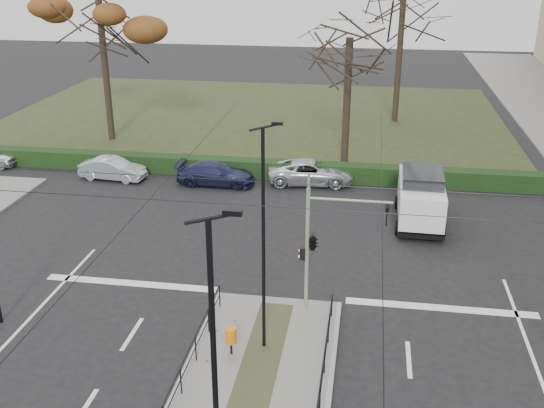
{
  "coord_description": "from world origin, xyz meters",
  "views": [
    {
      "loc": [
        2.98,
        -15.69,
        12.46
      ],
      "look_at": [
        -0.73,
        7.91,
        2.73
      ],
      "focal_mm": 42.0,
      "sensor_mm": 36.0,
      "label": 1
    }
  ],
  "objects_px": {
    "streetlamp_median_near": "(216,393)",
    "white_van": "(421,196)",
    "traffic_light": "(315,240)",
    "parked_car_fourth": "(311,172)",
    "parked_car_second": "(113,169)",
    "parked_car_third": "(216,174)",
    "bare_tree_near": "(349,47)",
    "litter_bin": "(231,336)",
    "streetlamp_median_far": "(264,240)"
  },
  "relations": [
    {
      "from": "streetlamp_median_far",
      "to": "parked_car_third",
      "type": "bearing_deg",
      "value": 109.35
    },
    {
      "from": "streetlamp_median_far",
      "to": "white_van",
      "type": "bearing_deg",
      "value": 63.98
    },
    {
      "from": "traffic_light",
      "to": "bare_tree_near",
      "type": "relative_size",
      "value": 0.47
    },
    {
      "from": "streetlamp_median_near",
      "to": "streetlamp_median_far",
      "type": "height_order",
      "value": "streetlamp_median_near"
    },
    {
      "from": "streetlamp_median_near",
      "to": "white_van",
      "type": "distance_m",
      "value": 20.06
    },
    {
      "from": "streetlamp_median_far",
      "to": "parked_car_second",
      "type": "xyz_separation_m",
      "value": [
        -11.34,
        15.07,
        -3.41
      ]
    },
    {
      "from": "traffic_light",
      "to": "parked_car_second",
      "type": "bearing_deg",
      "value": 135.71
    },
    {
      "from": "white_van",
      "to": "streetlamp_median_near",
      "type": "bearing_deg",
      "value": -105.58
    },
    {
      "from": "litter_bin",
      "to": "streetlamp_median_far",
      "type": "xyz_separation_m",
      "value": [
        1.0,
        0.59,
        3.22
      ]
    },
    {
      "from": "parked_car_second",
      "to": "traffic_light",
      "type": "bearing_deg",
      "value": -129.17
    },
    {
      "from": "streetlamp_median_near",
      "to": "parked_car_second",
      "type": "relative_size",
      "value": 2.13
    },
    {
      "from": "parked_car_second",
      "to": "bare_tree_near",
      "type": "relative_size",
      "value": 0.38
    },
    {
      "from": "litter_bin",
      "to": "parked_car_fourth",
      "type": "height_order",
      "value": "parked_car_fourth"
    },
    {
      "from": "streetlamp_median_near",
      "to": "parked_car_second",
      "type": "xyz_separation_m",
      "value": [
        -11.66,
        22.62,
        -3.62
      ]
    },
    {
      "from": "streetlamp_median_far",
      "to": "parked_car_third",
      "type": "height_order",
      "value": "streetlamp_median_far"
    },
    {
      "from": "streetlamp_median_near",
      "to": "parked_car_fourth",
      "type": "xyz_separation_m",
      "value": [
        -0.38,
        23.7,
        -3.57
      ]
    },
    {
      "from": "traffic_light",
      "to": "parked_car_third",
      "type": "distance_m",
      "value": 14.32
    },
    {
      "from": "parked_car_third",
      "to": "bare_tree_near",
      "type": "distance_m",
      "value": 10.57
    },
    {
      "from": "bare_tree_near",
      "to": "parked_car_fourth",
      "type": "bearing_deg",
      "value": -114.46
    },
    {
      "from": "parked_car_second",
      "to": "streetlamp_median_far",
      "type": "bearing_deg",
      "value": -137.91
    },
    {
      "from": "parked_car_third",
      "to": "litter_bin",
      "type": "bearing_deg",
      "value": -164.57
    },
    {
      "from": "traffic_light",
      "to": "streetlamp_median_far",
      "type": "bearing_deg",
      "value": -116.96
    },
    {
      "from": "litter_bin",
      "to": "parked_car_second",
      "type": "bearing_deg",
      "value": 123.44
    },
    {
      "from": "streetlamp_median_near",
      "to": "parked_car_third",
      "type": "bearing_deg",
      "value": 103.94
    },
    {
      "from": "streetlamp_median_far",
      "to": "parked_car_second",
      "type": "height_order",
      "value": "streetlamp_median_far"
    },
    {
      "from": "parked_car_fourth",
      "to": "streetlamp_median_near",
      "type": "bearing_deg",
      "value": 175.79
    },
    {
      "from": "litter_bin",
      "to": "parked_car_second",
      "type": "xyz_separation_m",
      "value": [
        -10.34,
        15.66,
        -0.19
      ]
    },
    {
      "from": "parked_car_fourth",
      "to": "bare_tree_near",
      "type": "relative_size",
      "value": 0.48
    },
    {
      "from": "traffic_light",
      "to": "parked_car_fourth",
      "type": "relative_size",
      "value": 0.97
    },
    {
      "from": "litter_bin",
      "to": "streetlamp_median_near",
      "type": "height_order",
      "value": "streetlamp_median_near"
    },
    {
      "from": "traffic_light",
      "to": "white_van",
      "type": "bearing_deg",
      "value": 64.27
    },
    {
      "from": "litter_bin",
      "to": "parked_car_third",
      "type": "height_order",
      "value": "parked_car_third"
    },
    {
      "from": "parked_car_fourth",
      "to": "traffic_light",
      "type": "bearing_deg",
      "value": -179.09
    },
    {
      "from": "parked_car_fourth",
      "to": "parked_car_third",
      "type": "bearing_deg",
      "value": 95.65
    },
    {
      "from": "parked_car_fourth",
      "to": "parked_car_second",
      "type": "bearing_deg",
      "value": 90.34
    },
    {
      "from": "litter_bin",
      "to": "white_van",
      "type": "xyz_separation_m",
      "value": [
        6.64,
        12.16,
        0.53
      ]
    },
    {
      "from": "parked_car_second",
      "to": "parked_car_fourth",
      "type": "relative_size",
      "value": 0.79
    },
    {
      "from": "traffic_light",
      "to": "parked_car_third",
      "type": "height_order",
      "value": "traffic_light"
    },
    {
      "from": "streetlamp_median_near",
      "to": "parked_car_fourth",
      "type": "bearing_deg",
      "value": 90.92
    },
    {
      "from": "streetlamp_median_far",
      "to": "parked_car_fourth",
      "type": "relative_size",
      "value": 1.6
    },
    {
      "from": "traffic_light",
      "to": "litter_bin",
      "type": "height_order",
      "value": "traffic_light"
    },
    {
      "from": "parked_car_fourth",
      "to": "streetlamp_median_far",
      "type": "bearing_deg",
      "value": 175.1
    },
    {
      "from": "traffic_light",
      "to": "white_van",
      "type": "xyz_separation_m",
      "value": [
        4.28,
        8.89,
        -1.51
      ]
    },
    {
      "from": "parked_car_second",
      "to": "parked_car_third",
      "type": "xyz_separation_m",
      "value": [
        6.02,
        0.08,
        0.01
      ]
    },
    {
      "from": "parked_car_third",
      "to": "bare_tree_near",
      "type": "relative_size",
      "value": 0.44
    },
    {
      "from": "parked_car_second",
      "to": "parked_car_third",
      "type": "distance_m",
      "value": 6.02
    },
    {
      "from": "white_van",
      "to": "litter_bin",
      "type": "bearing_deg",
      "value": -118.64
    },
    {
      "from": "parked_car_second",
      "to": "parked_car_fourth",
      "type": "height_order",
      "value": "parked_car_fourth"
    },
    {
      "from": "streetlamp_median_far",
      "to": "white_van",
      "type": "xyz_separation_m",
      "value": [
        5.65,
        11.57,
        -2.69
      ]
    },
    {
      "from": "streetlamp_median_far",
      "to": "litter_bin",
      "type": "bearing_deg",
      "value": -149.18
    }
  ]
}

